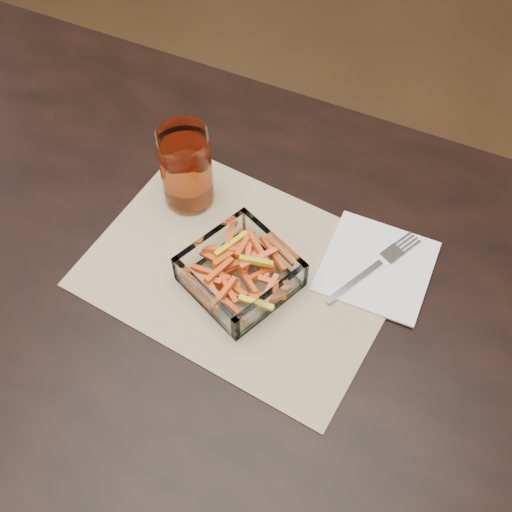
% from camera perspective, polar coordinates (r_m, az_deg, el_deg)
% --- Properties ---
extents(dining_table, '(1.60, 0.90, 0.75)m').
position_cam_1_polar(dining_table, '(1.06, -6.22, -4.48)').
color(dining_table, black).
rests_on(dining_table, ground).
extents(placemat, '(0.48, 0.38, 0.00)m').
position_cam_1_polar(placemat, '(0.98, -1.28, -1.24)').
color(placemat, tan).
rests_on(placemat, dining_table).
extents(glass_bowl, '(0.19, 0.19, 0.06)m').
position_cam_1_polar(glass_bowl, '(0.95, -1.41, -1.58)').
color(glass_bowl, white).
rests_on(glass_bowl, placemat).
extents(tumbler, '(0.08, 0.08, 0.14)m').
position_cam_1_polar(tumbler, '(1.02, -6.21, 7.58)').
color(tumbler, white).
rests_on(tumbler, placemat).
extents(napkin, '(0.16, 0.16, 0.00)m').
position_cam_1_polar(napkin, '(1.00, 10.70, -0.89)').
color(napkin, white).
rests_on(napkin, placemat).
extents(fork, '(0.10, 0.17, 0.00)m').
position_cam_1_polar(fork, '(0.99, 10.62, -0.86)').
color(fork, silver).
rests_on(fork, napkin).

